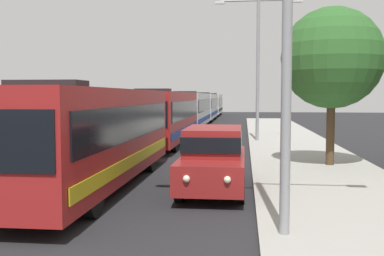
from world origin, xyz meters
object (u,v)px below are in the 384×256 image
Objects in this scene: roadside_tree at (332,58)px; bus_fourth_in_line at (204,106)px; streetlamp_mid at (258,55)px; white_suv at (214,156)px; bus_rear at (212,104)px; bus_lead at (94,133)px; bus_second_in_line at (165,116)px; bus_middle at (190,109)px.

bus_fourth_in_line is at bearing 103.21° from roadside_tree.
roadside_tree reaches higher than bus_fourth_in_line.
streetlamp_mid is 1.40× the size of roadside_tree.
white_suv is at bearing -132.34° from roadside_tree.
white_suv is (3.70, -38.57, -0.66)m from bus_fourth_in_line.
roadside_tree is at bearing -80.36° from bus_rear.
white_suv is (3.70, -0.03, -0.66)m from bus_lead.
bus_second_in_line reaches higher than white_suv.
bus_rear is (-0.00, 12.94, -0.00)m from bus_fourth_in_line.
bus_second_in_line is 1.38× the size of streetlamp_mid.
bus_middle is 1.18× the size of bus_rear.
bus_lead is 1.31× the size of streetlamp_mid.
white_suv is 0.58× the size of streetlamp_mid.
bus_rear is at bearing 98.25° from streetlamp_mid.
streetlamp_mid reaches higher than roadside_tree.
bus_second_in_line is at bearing -90.00° from bus_rear.
streetlamp_mid reaches higher than bus_lead.
bus_second_in_line and bus_rear have the same top height.
streetlamp_mid is (5.40, 14.26, 3.63)m from bus_lead.
bus_rear is at bearing 99.64° from roadside_tree.
bus_second_in_line is 25.84m from bus_fourth_in_line.
bus_middle reaches higher than white_suv.
bus_fourth_in_line is (-0.00, 13.15, -0.00)m from bus_middle.
bus_fourth_in_line is at bearing 90.00° from bus_lead.
bus_lead is at bearing -90.00° from bus_middle.
bus_rear is 2.10× the size of white_suv.
bus_lead is 0.94× the size of bus_fourth_in_line.
bus_lead is 12.70m from bus_second_in_line.
white_suv is at bearing -85.89° from bus_rear.
bus_rear is 37.79m from streetlamp_mid.
streetlamp_mid reaches higher than bus_rear.
roadside_tree is at bearing 47.66° from white_suv.
bus_rear is at bearing 90.00° from bus_lead.
white_suv is (3.70, -12.73, -0.66)m from bus_second_in_line.
bus_middle is (0.00, 12.69, 0.00)m from bus_second_in_line.
roadside_tree is at bearing -45.37° from bus_second_in_line.
bus_middle is 13.15m from bus_fourth_in_line.
bus_rear is (-0.00, 26.09, -0.00)m from bus_middle.
roadside_tree reaches higher than bus_middle.
bus_lead is at bearing 179.54° from white_suv.
roadside_tree is (7.96, -46.84, 2.60)m from bus_rear.
white_suv is (3.70, -51.51, -0.66)m from bus_rear.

